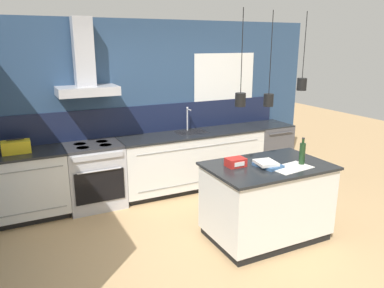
{
  "coord_description": "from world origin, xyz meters",
  "views": [
    {
      "loc": [
        -2.0,
        -3.38,
        2.27
      ],
      "look_at": [
        -0.02,
        0.64,
        1.05
      ],
      "focal_mm": 35.0,
      "sensor_mm": 36.0,
      "label": 1
    }
  ],
  "objects": [
    {
      "name": "kitchen_island",
      "position": [
        0.59,
        -0.11,
        0.46
      ],
      "size": [
        1.4,
        0.92,
        0.91
      ],
      "color": "black",
      "rests_on": "ground_plane"
    },
    {
      "name": "dishwasher",
      "position": [
        1.98,
        1.69,
        0.46
      ],
      "size": [
        0.64,
        0.65,
        0.91
      ],
      "color": "#4C4C51",
      "rests_on": "ground_plane"
    },
    {
      "name": "book_stack",
      "position": [
        0.54,
        -0.16,
        0.94
      ],
      "size": [
        0.28,
        0.33,
        0.07
      ],
      "color": "#335684",
      "rests_on": "kitchen_island"
    },
    {
      "name": "wall_back",
      "position": [
        -0.06,
        2.0,
        1.36
      ],
      "size": [
        5.6,
        2.27,
        2.6
      ],
      "color": "navy",
      "rests_on": "ground_plane"
    },
    {
      "name": "oven_range",
      "position": [
        -1.03,
        1.69,
        0.46
      ],
      "size": [
        0.77,
        0.66,
        0.91
      ],
      "color": "#B5B5BA",
      "rests_on": "ground_plane"
    },
    {
      "name": "yellow_toolbox",
      "position": [
        -1.99,
        1.69,
        0.99
      ],
      "size": [
        0.34,
        0.18,
        0.19
      ],
      "color": "gold",
      "rests_on": "counter_run_left"
    },
    {
      "name": "paper_pile",
      "position": [
        0.75,
        -0.31,
        0.91
      ],
      "size": [
        0.5,
        0.34,
        0.01
      ],
      "color": "silver",
      "rests_on": "kitchen_island"
    },
    {
      "name": "counter_run_left",
      "position": [
        -1.89,
        1.69,
        0.46
      ],
      "size": [
        0.96,
        0.64,
        0.91
      ],
      "color": "black",
      "rests_on": "ground_plane"
    },
    {
      "name": "counter_run_sink",
      "position": [
        0.51,
        1.69,
        0.46
      ],
      "size": [
        2.33,
        0.64,
        1.29
      ],
      "color": "black",
      "rests_on": "ground_plane"
    },
    {
      "name": "ground_plane",
      "position": [
        0.0,
        0.0,
        0.0
      ],
      "size": [
        16.0,
        16.0,
        0.0
      ],
      "primitive_type": "plane",
      "color": "tan",
      "rests_on": "ground"
    },
    {
      "name": "bottle_on_island",
      "position": [
        0.94,
        -0.26,
        1.04
      ],
      "size": [
        0.07,
        0.07,
        0.32
      ],
      "color": "#193319",
      "rests_on": "kitchen_island"
    },
    {
      "name": "red_supply_box",
      "position": [
        0.23,
        0.02,
        0.96
      ],
      "size": [
        0.21,
        0.16,
        0.1
      ],
      "color": "red",
      "rests_on": "kitchen_island"
    }
  ]
}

